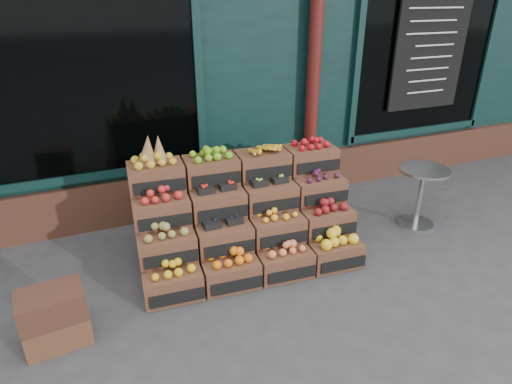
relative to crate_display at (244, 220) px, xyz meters
name	(u,v)px	position (x,y,z in m)	size (l,w,h in m)	color
ground	(301,292)	(0.28, -0.86, -0.45)	(60.00, 60.00, 0.00)	#39393B
shop_facade	(170,14)	(0.29, 4.25, 1.95)	(12.00, 6.24, 4.80)	black
crate_display	(244,220)	(0.00, 0.00, 0.00)	(2.41, 1.31, 1.46)	brown
spare_crates	(55,318)	(-1.96, -0.64, -0.19)	(0.55, 0.41, 0.52)	brown
bistro_table	(421,190)	(2.32, -0.20, 0.04)	(0.62, 0.62, 0.78)	silver
shopkeeper	(102,146)	(-1.28, 1.75, 0.49)	(0.69, 0.45, 1.88)	#1D6638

